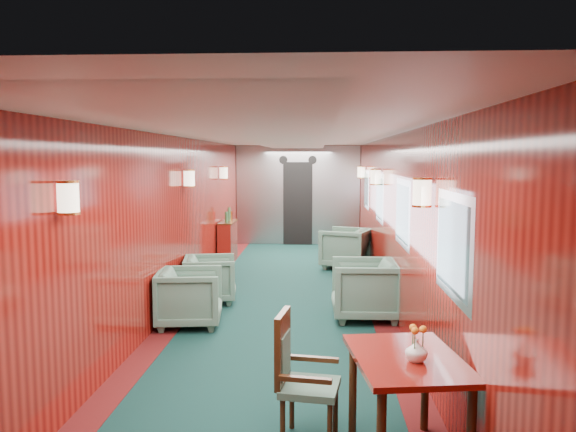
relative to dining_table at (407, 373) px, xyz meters
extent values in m
plane|color=#0C2D28|center=(-1.10, 3.91, -0.63)|extent=(12.00, 12.00, 0.00)
cube|color=white|center=(-1.10, 3.91, 1.72)|extent=(3.00, 12.00, 0.10)
cube|color=white|center=(-1.10, 3.91, 1.73)|extent=(1.20, 12.00, 0.06)
cube|color=maroon|center=(-1.10, 9.91, 0.57)|extent=(3.00, 0.10, 2.40)
cube|color=maroon|center=(-2.60, 3.91, 0.57)|extent=(0.10, 12.00, 2.40)
cube|color=maroon|center=(0.40, 3.91, 0.57)|extent=(0.10, 12.00, 2.40)
cube|color=#430D0D|center=(-2.45, 3.91, -0.63)|extent=(0.30, 12.00, 0.01)
cube|color=#430D0D|center=(0.25, 3.91, -0.63)|extent=(0.30, 12.00, 0.01)
cube|color=#9EA1A4|center=(-1.10, 9.83, 0.57)|extent=(2.98, 0.12, 2.38)
cube|color=black|center=(-1.10, 9.75, 0.37)|extent=(0.70, 0.06, 2.00)
cylinder|color=black|center=(-1.45, 9.76, 1.42)|extent=(0.20, 0.04, 0.20)
cylinder|color=black|center=(-0.75, 9.76, 1.42)|extent=(0.20, 0.04, 0.20)
cube|color=silver|center=(0.39, 0.41, 0.82)|extent=(0.02, 1.10, 0.80)
cube|color=#405A61|center=(0.38, 0.41, 0.82)|extent=(0.01, 0.96, 0.66)
cube|color=silver|center=(0.39, 2.91, 0.82)|extent=(0.02, 1.10, 0.80)
cube|color=#405A61|center=(0.38, 2.91, 0.82)|extent=(0.01, 0.96, 0.66)
cube|color=silver|center=(0.39, 5.41, 0.82)|extent=(0.02, 1.10, 0.80)
cube|color=#405A61|center=(0.38, 5.41, 0.82)|extent=(0.01, 0.96, 0.66)
cube|color=silver|center=(0.39, 7.91, 0.82)|extent=(0.02, 1.10, 0.80)
cube|color=#405A61|center=(0.38, 7.91, 0.82)|extent=(0.01, 0.96, 0.66)
cylinder|color=beige|center=(-2.50, 0.41, 1.17)|extent=(0.16, 0.16, 0.24)
cylinder|color=gold|center=(-2.50, 0.41, 1.05)|extent=(0.17, 0.17, 0.02)
cylinder|color=beige|center=(0.30, 1.21, 1.17)|extent=(0.16, 0.16, 0.24)
cylinder|color=gold|center=(0.30, 1.21, 1.05)|extent=(0.17, 0.17, 0.02)
cylinder|color=beige|center=(-2.50, 4.41, 1.17)|extent=(0.16, 0.16, 0.24)
cylinder|color=gold|center=(-2.50, 4.41, 1.05)|extent=(0.17, 0.17, 0.02)
cylinder|color=beige|center=(0.30, 5.21, 1.17)|extent=(0.16, 0.16, 0.24)
cylinder|color=gold|center=(0.30, 5.21, 1.05)|extent=(0.17, 0.17, 0.02)
cylinder|color=beige|center=(-2.50, 7.41, 1.17)|extent=(0.16, 0.16, 0.24)
cylinder|color=gold|center=(-2.50, 7.41, 1.05)|extent=(0.17, 0.17, 0.02)
cylinder|color=beige|center=(0.30, 8.21, 1.17)|extent=(0.16, 0.16, 0.24)
cylinder|color=gold|center=(0.30, 8.21, 1.05)|extent=(0.17, 0.17, 0.02)
cube|color=maroon|center=(0.00, 0.00, 0.10)|extent=(0.84, 1.09, 0.04)
cylinder|color=#3C1F0D|center=(-0.34, 0.39, -0.28)|extent=(0.06, 0.06, 0.71)
cylinder|color=#3C1F0D|center=(0.22, 0.47, -0.28)|extent=(0.06, 0.06, 0.71)
cube|color=#1C4236|center=(-0.66, 0.25, -0.22)|extent=(0.47, 0.47, 0.05)
cube|color=#3C1F0D|center=(-0.87, 0.28, 0.07)|extent=(0.10, 0.38, 0.54)
cube|color=#1C4236|center=(-0.84, 0.28, 0.01)|extent=(0.06, 0.29, 0.32)
cube|color=#3C1F0D|center=(-0.69, 0.05, -0.08)|extent=(0.38, 0.10, 0.04)
cube|color=#3C1F0D|center=(-0.63, 0.45, -0.08)|extent=(0.38, 0.10, 0.04)
cylinder|color=#3C1F0D|center=(-0.86, 0.11, -0.44)|extent=(0.04, 0.04, 0.39)
cylinder|color=#3C1F0D|center=(-0.52, 0.06, -0.44)|extent=(0.04, 0.04, 0.39)
cylinder|color=#3C1F0D|center=(-0.81, 0.44, -0.44)|extent=(0.04, 0.04, 0.39)
cylinder|color=#3C1F0D|center=(-0.47, 0.39, -0.44)|extent=(0.04, 0.04, 0.39)
cube|color=maroon|center=(-2.44, 7.45, -0.23)|extent=(0.27, 0.90, 0.81)
cube|color=#3C1F0D|center=(-2.43, 7.45, 0.18)|extent=(0.29, 0.92, 0.02)
cylinder|color=#2A552F|center=(-2.42, 7.22, 0.30)|extent=(0.07, 0.07, 0.22)
cylinder|color=#2A552F|center=(-2.42, 7.54, 0.33)|extent=(0.06, 0.06, 0.28)
cylinder|color=gold|center=(-2.42, 7.72, 0.28)|extent=(0.08, 0.08, 0.18)
imported|color=silver|center=(0.05, -0.10, 0.20)|extent=(0.19, 0.19, 0.15)
imported|color=#1C4236|center=(-2.21, 3.07, -0.27)|extent=(0.88, 0.86, 0.72)
imported|color=#1C4236|center=(-2.18, 4.24, -0.30)|extent=(0.85, 0.84, 0.68)
imported|color=#1C4236|center=(0.00, 3.49, -0.24)|extent=(0.87, 0.84, 0.78)
imported|color=#1C4236|center=(-0.08, 6.87, -0.25)|extent=(1.09, 1.08, 0.77)
camera|label=1|loc=(-0.61, -3.74, 1.47)|focal=35.00mm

